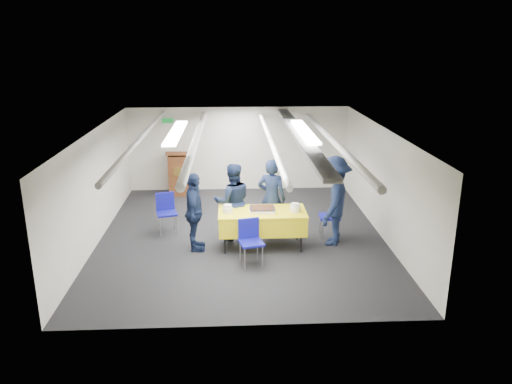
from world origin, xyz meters
TOP-DOWN VIEW (x-y plane):
  - ground at (0.00, 0.00)m, footprint 7.00×7.00m
  - room_shell at (0.09, 0.41)m, footprint 6.00×7.00m
  - serving_table at (0.40, -0.59)m, footprint 1.75×0.87m
  - sheet_cake at (0.40, -0.60)m, footprint 0.51×0.39m
  - plate_stack_left at (-0.29, -0.64)m, footprint 0.20×0.20m
  - plate_stack_right at (1.06, -0.64)m, footprint 0.21×0.21m
  - podium at (-1.60, 3.05)m, footprint 0.62×0.53m
  - chair_near at (0.13, -1.36)m, footprint 0.50×0.50m
  - chair_right at (1.96, -0.12)m, footprint 0.44×0.44m
  - chair_left at (-1.64, 0.35)m, footprint 0.51×0.51m
  - sailor_a at (0.64, 0.00)m, footprint 0.73×0.61m
  - sailor_b at (-0.18, -0.09)m, footprint 0.87×0.72m
  - sailor_c at (-0.95, -0.67)m, footprint 0.40×0.94m
  - sailor_d at (1.86, -0.48)m, footprint 1.09×1.36m

SIDE VIEW (x-z plane):
  - ground at x=0.00m, z-range 0.00..0.00m
  - chair_near at x=0.13m, z-range 0.10..0.97m
  - chair_right at x=1.96m, z-range 0.10..0.97m
  - chair_left at x=-1.64m, z-range 0.10..0.97m
  - serving_table at x=0.40m, z-range 0.17..0.94m
  - podium at x=-1.60m, z-range -0.01..1.24m
  - sailor_c at x=-0.95m, z-range 0.00..1.59m
  - sheet_cake at x=0.40m, z-range 0.77..0.86m
  - sailor_b at x=-0.18m, z-range 0.00..1.63m
  - plate_stack_left at x=-0.29m, z-range 0.76..0.92m
  - plate_stack_right at x=1.06m, z-range 0.76..0.93m
  - sailor_a at x=0.64m, z-range 0.00..1.70m
  - sailor_d at x=1.86m, z-range 0.00..1.85m
  - room_shell at x=0.09m, z-range 0.66..2.96m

